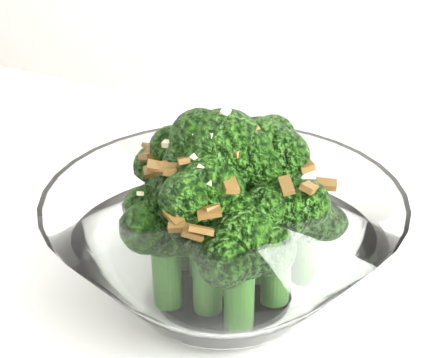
% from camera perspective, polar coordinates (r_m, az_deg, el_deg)
% --- Properties ---
extents(broccoli_dish, '(0.23, 0.23, 0.15)m').
position_cam_1_polar(broccoli_dish, '(0.46, 0.10, -4.63)').
color(broccoli_dish, white).
rests_on(broccoli_dish, table).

